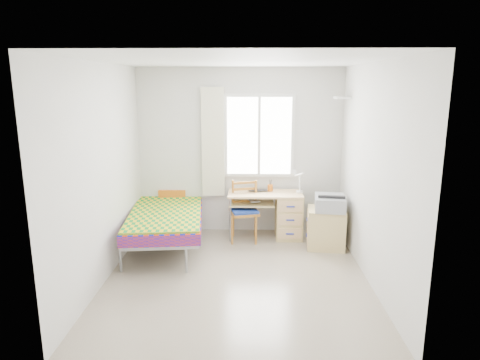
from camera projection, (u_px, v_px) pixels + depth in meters
The scene contains 17 objects.
floor at pixel (237, 276), 5.33m from camera, with size 3.50×3.50×0.00m, color #BCAD93.
ceiling at pixel (237, 61), 4.76m from camera, with size 3.50×3.50×0.00m, color white.
wall_back at pixel (240, 152), 6.75m from camera, with size 3.20×3.20×0.00m, color silver.
wall_left at pixel (102, 174), 5.08m from camera, with size 3.50×3.50×0.00m, color silver.
wall_right at pixel (373, 175), 5.01m from camera, with size 3.50×3.50×0.00m, color silver.
window at pixel (259, 136), 6.67m from camera, with size 1.10×0.04×1.30m.
curtain at pixel (213, 143), 6.66m from camera, with size 0.35×0.05×1.70m, color #F0ECC6.
floating_shelf at pixel (342, 98), 6.19m from camera, with size 0.20×0.32×0.03m, color white.
bed at pixel (168, 213), 6.39m from camera, with size 1.23×2.28×0.95m.
desk at pixel (284, 213), 6.63m from camera, with size 1.14×0.52×0.71m.
chair at pixel (245, 207), 6.50m from camera, with size 0.48×0.48×0.91m.
cabinet at pixel (326, 228), 6.23m from camera, with size 0.59×0.53×0.58m.
printer at pixel (330, 203), 6.12m from camera, with size 0.48×0.53×0.21m.
laptop at pixel (258, 191), 6.62m from camera, with size 0.30×0.19×0.02m, color black.
pen_cup at pixel (270, 188), 6.66m from camera, with size 0.08×0.08×0.10m, color orange.
task_lamp at pixel (297, 179), 6.41m from camera, with size 0.22×0.32×0.40m.
book at pixel (249, 201), 6.57m from camera, with size 0.15×0.20×0.02m, color gray.
Camera 1 is at (0.14, -4.93, 2.36)m, focal length 32.00 mm.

